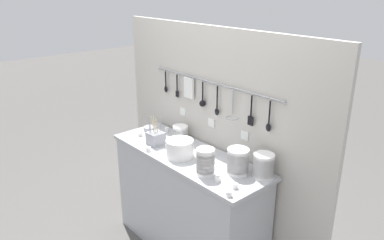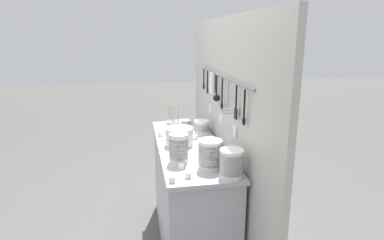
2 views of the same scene
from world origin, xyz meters
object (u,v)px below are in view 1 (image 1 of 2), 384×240
object	(u,v)px
cup_mid_row	(185,145)
cup_by_caddy	(207,149)
cup_edge_far	(148,149)
plate_stack	(179,148)
bowl_stack_wide_centre	(264,166)
cutlery_caddy	(156,138)
bowl_stack_back_corner	(180,132)
bowl_stack_short_front	(205,162)
cup_centre	(140,134)
cup_front_right	(218,179)
steel_mixing_bowl	(150,128)
cup_beside_plates	(168,146)
cup_front_left	(229,194)
bowl_stack_tall_left	(238,161)
cup_edge_near	(167,129)
cup_back_left	(235,186)

from	to	relation	value
cup_mid_row	cup_by_caddy	bearing A→B (deg)	22.90
cup_edge_far	plate_stack	bearing A→B (deg)	27.79
bowl_stack_wide_centre	cutlery_caddy	bearing A→B (deg)	-165.93
bowl_stack_back_corner	plate_stack	world-z (taller)	plate_stack
bowl_stack_short_front	cup_mid_row	xyz separation A→B (m)	(-0.47, 0.20, -0.08)
cup_by_caddy	cup_centre	size ratio (longest dim) A/B	1.00
cup_mid_row	bowl_stack_short_front	bearing A→B (deg)	-23.49
plate_stack	cup_front_right	xyz separation A→B (m)	(0.49, -0.06, -0.05)
bowl_stack_short_front	cup_edge_far	world-z (taller)	bowl_stack_short_front
steel_mixing_bowl	cup_front_right	distance (m)	1.12
bowl_stack_short_front	cup_beside_plates	size ratio (longest dim) A/B	5.15
bowl_stack_wide_centre	cup_centre	bearing A→B (deg)	-168.94
cup_edge_far	cup_mid_row	world-z (taller)	same
cup_front_left	plate_stack	bearing A→B (deg)	168.67
cup_edge_far	cup_front_left	bearing A→B (deg)	-0.24
cup_mid_row	cutlery_caddy	bearing A→B (deg)	-142.96
steel_mixing_bowl	cup_front_left	bearing A→B (deg)	-12.19
bowl_stack_back_corner	cup_front_left	world-z (taller)	bowl_stack_back_corner
bowl_stack_back_corner	cup_edge_far	distance (m)	0.38
cutlery_caddy	cup_front_left	size ratio (longest dim) A/B	6.63
plate_stack	steel_mixing_bowl	world-z (taller)	plate_stack
cup_mid_row	bowl_stack_back_corner	bearing A→B (deg)	151.91
plate_stack	bowl_stack_wide_centre	bearing A→B (deg)	20.28
cup_beside_plates	bowl_stack_short_front	bearing A→B (deg)	-7.92
steel_mixing_bowl	cup_by_caddy	world-z (taller)	same
cup_front_left	cup_centre	bearing A→B (deg)	173.70
bowl_stack_wide_centre	bowl_stack_tall_left	bearing A→B (deg)	-147.74
cup_edge_near	cup_by_caddy	bearing A→B (deg)	-1.81
cup_centre	cup_mid_row	xyz separation A→B (m)	(0.45, 0.15, 0.00)
plate_stack	cutlery_caddy	xyz separation A→B (m)	(-0.32, -0.00, -0.01)
cup_edge_far	cup_edge_near	bearing A→B (deg)	122.99
steel_mixing_bowl	cup_edge_near	world-z (taller)	same
cutlery_caddy	cup_front_right	bearing A→B (deg)	-3.75
bowl_stack_wide_centre	cutlery_caddy	distance (m)	1.00
cup_edge_far	cup_centre	bearing A→B (deg)	157.45
steel_mixing_bowl	cup_edge_far	distance (m)	0.46
plate_stack	cup_front_right	bearing A→B (deg)	-6.45
bowl_stack_back_corner	cup_edge_near	world-z (taller)	bowl_stack_back_corner
bowl_stack_wide_centre	plate_stack	xyz separation A→B (m)	(-0.65, -0.24, -0.02)
cup_edge_near	plate_stack	bearing A→B (deg)	-26.82
bowl_stack_wide_centre	steel_mixing_bowl	bearing A→B (deg)	-175.66
cutlery_caddy	cup_edge_far	size ratio (longest dim) A/B	6.63
cup_centre	cup_back_left	bearing A→B (deg)	-1.50
cup_front_right	bowl_stack_tall_left	bearing A→B (deg)	88.14
steel_mixing_bowl	cup_edge_near	distance (m)	0.16
cup_beside_plates	cup_front_left	size ratio (longest dim) A/B	1.00
cup_by_caddy	plate_stack	bearing A→B (deg)	-108.28
cup_back_left	cup_edge_near	distance (m)	1.15
plate_stack	cup_centre	xyz separation A→B (m)	(-0.57, 0.00, -0.05)
cutlery_caddy	cup_front_right	xyz separation A→B (m)	(0.80, -0.05, -0.04)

